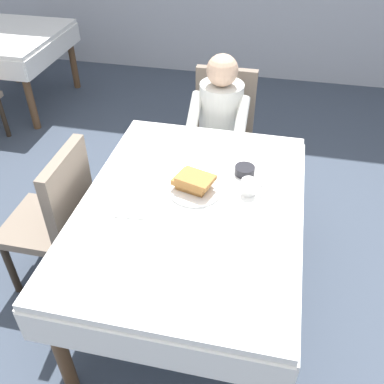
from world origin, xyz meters
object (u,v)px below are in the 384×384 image
(chair_left_side, at_px, (57,213))
(fork_left_of_plate, at_px, (159,188))
(chair_diner, at_px, (222,125))
(bowl_butter, at_px, (245,170))
(spoon_near_edge, at_px, (173,227))
(breakfast_stack, at_px, (194,181))
(cup_coffee, at_px, (249,187))
(background_table_far, at_px, (12,45))
(diner_person, at_px, (220,119))
(dining_table_main, at_px, (191,217))
(knife_right_of_plate, at_px, (231,198))
(plate_breakfast, at_px, (195,190))

(chair_left_side, distance_m, fork_left_of_plate, 0.62)
(chair_left_side, xyz_separation_m, fork_left_of_plate, (0.58, 0.09, 0.21))
(chair_diner, bearing_deg, bowl_butter, 106.26)
(spoon_near_edge, bearing_deg, bowl_butter, 77.33)
(breakfast_stack, xyz_separation_m, cup_coffee, (0.28, 0.04, -0.02))
(bowl_butter, height_order, fork_left_of_plate, bowl_butter)
(chair_left_side, bearing_deg, chair_diner, -32.81)
(chair_left_side, distance_m, background_table_far, 2.61)
(diner_person, xyz_separation_m, cup_coffee, (0.29, -0.87, 0.11))
(dining_table_main, distance_m, background_table_far, 3.11)
(spoon_near_edge, bearing_deg, fork_left_of_plate, 134.78)
(chair_diner, relative_size, chair_left_side, 1.00)
(breakfast_stack, xyz_separation_m, knife_right_of_plate, (0.20, -0.02, -0.06))
(fork_left_of_plate, distance_m, background_table_far, 2.92)
(plate_breakfast, bearing_deg, fork_left_of_plate, -173.99)
(fork_left_of_plate, distance_m, spoon_near_edge, 0.31)
(cup_coffee, distance_m, fork_left_of_plate, 0.47)
(chair_diner, height_order, background_table_far, chair_diner)
(breakfast_stack, xyz_separation_m, fork_left_of_plate, (-0.18, -0.02, -0.06))
(fork_left_of_plate, bearing_deg, chair_left_side, 93.75)
(diner_person, bearing_deg, bowl_butter, 109.62)
(cup_coffee, relative_size, background_table_far, 0.10)
(chair_diner, xyz_separation_m, cup_coffee, (0.29, -1.03, 0.25))
(plate_breakfast, height_order, breakfast_stack, breakfast_stack)
(diner_person, relative_size, background_table_far, 1.00)
(fork_left_of_plate, bearing_deg, plate_breakfast, -88.56)
(cup_coffee, relative_size, spoon_near_edge, 0.75)
(diner_person, bearing_deg, fork_left_of_plate, 79.45)
(plate_breakfast, xyz_separation_m, fork_left_of_plate, (-0.19, -0.02, -0.01))
(diner_person, height_order, fork_left_of_plate, diner_person)
(plate_breakfast, relative_size, cup_coffee, 2.48)
(dining_table_main, bearing_deg, breakfast_stack, 93.30)
(plate_breakfast, bearing_deg, diner_person, 91.08)
(dining_table_main, distance_m, plate_breakfast, 0.14)
(chair_diner, bearing_deg, breakfast_stack, 90.55)
(dining_table_main, relative_size, plate_breakfast, 5.44)
(diner_person, distance_m, bowl_butter, 0.75)
(spoon_near_edge, bearing_deg, plate_breakfast, 97.98)
(fork_left_of_plate, bearing_deg, background_table_far, 41.01)
(cup_coffee, bearing_deg, background_table_far, 142.10)
(breakfast_stack, bearing_deg, chair_diner, 90.55)
(dining_table_main, distance_m, spoon_near_edge, 0.21)
(chair_diner, distance_m, knife_right_of_plate, 1.12)
(dining_table_main, relative_size, chair_left_side, 1.64)
(dining_table_main, xyz_separation_m, diner_person, (-0.02, 1.01, 0.02))
(fork_left_of_plate, height_order, background_table_far, fork_left_of_plate)
(cup_coffee, bearing_deg, spoon_near_edge, -133.69)
(plate_breakfast, height_order, cup_coffee, cup_coffee)
(background_table_far, bearing_deg, fork_left_of_plate, -44.42)
(dining_table_main, height_order, plate_breakfast, plate_breakfast)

